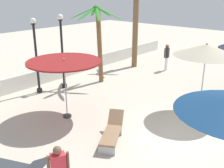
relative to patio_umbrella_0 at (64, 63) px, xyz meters
The scene contains 12 objects.
ground_plane 5.16m from the patio_umbrella_0, 72.05° to the right, with size 56.00×56.00×0.00m, color beige.
boundary_wall 5.03m from the patio_umbrella_0, 72.27° to the left, with size 25.20×0.30×0.83m, color silver.
patio_umbrella_0 is the anchor object (origin of this frame).
patio_umbrella_2 5.73m from the patio_umbrella_0, 45.75° to the right, with size 2.61×2.61×3.10m.
palm_tree_0 4.66m from the patio_umbrella_0, 26.64° to the left, with size 2.83×2.58×4.34m.
palm_tree_1 8.68m from the patio_umbrella_0, 17.30° to the left, with size 1.95×2.00×5.28m.
lamp_post_0 3.50m from the patio_umbrella_0, 74.30° to the left, with size 0.29×0.29×3.82m.
lamp_post_1 3.68m from the patio_umbrella_0, 52.30° to the left, with size 0.30×0.30×3.95m.
lounge_chair_0 3.34m from the patio_umbrella_0, 93.90° to the right, with size 1.91×1.41×0.84m.
lounge_chair_1 4.54m from the patio_umbrella_0, 149.10° to the right, with size 1.24×1.92×0.82m.
guest_0 4.99m from the patio_umbrella_0, 132.09° to the right, with size 0.50×0.38×1.56m.
guest_1 8.91m from the patio_umbrella_0, ahead, with size 0.55×0.30×1.74m.
Camera 1 is at (-7.98, -3.85, 5.14)m, focal length 43.26 mm.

